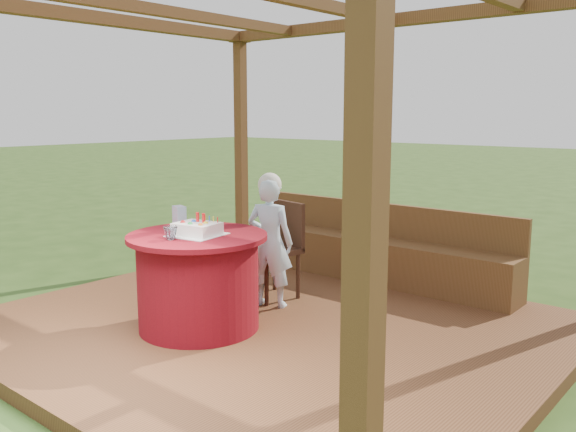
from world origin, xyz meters
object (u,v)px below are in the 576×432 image
object	(u,v)px
gift_bag	(179,216)
drinking_glass	(171,233)
bench	(377,256)
table	(198,281)
chair	(277,244)
elderly_woman	(270,239)
birthday_cake	(197,229)

from	to	relation	value
gift_bag	drinking_glass	distance (m)	0.54
bench	table	world-z (taller)	bench
chair	elderly_woman	xyz separation A→B (m)	(0.14, -0.27, 0.11)
bench	gift_bag	xyz separation A→B (m)	(-0.73, -2.05, 0.61)
bench	gift_bag	world-z (taller)	gift_bag
table	birthday_cake	bearing A→B (deg)	-42.43
gift_bag	drinking_glass	xyz separation A→B (m)	(0.37, -0.40, -0.04)
drinking_glass	chair	bearing A→B (deg)	93.50
elderly_woman	gift_bag	distance (m)	0.85
bench	birthday_cake	bearing A→B (deg)	-98.55
gift_bag	bench	bearing A→B (deg)	88.23
chair	drinking_glass	distance (m)	1.39
bench	elderly_woman	size ratio (longest dim) A/B	2.45
chair	elderly_woman	bearing A→B (deg)	-61.81
drinking_glass	birthday_cake	bearing A→B (deg)	83.24
elderly_woman	drinking_glass	distance (m)	1.11
chair	gift_bag	bearing A→B (deg)	-106.69
elderly_woman	drinking_glass	bearing A→B (deg)	-93.17
table	birthday_cake	size ratio (longest dim) A/B	2.62
table	gift_bag	size ratio (longest dim) A/B	6.36
elderly_woman	birthday_cake	xyz separation A→B (m)	(-0.03, -0.84, 0.22)
bench	chair	size ratio (longest dim) A/B	3.29
drinking_glass	gift_bag	bearing A→B (deg)	132.59
table	gift_bag	world-z (taller)	gift_bag
birthday_cake	gift_bag	size ratio (longest dim) A/B	2.43
table	birthday_cake	distance (m)	0.44
elderly_woman	chair	bearing A→B (deg)	118.19
table	drinking_glass	xyz separation A→B (m)	(0.00, -0.27, 0.44)
chair	birthday_cake	xyz separation A→B (m)	(0.11, -1.11, 0.32)
drinking_glass	table	bearing A→B (deg)	90.03
table	elderly_woman	size ratio (longest dim) A/B	0.92
birthday_cake	drinking_glass	xyz separation A→B (m)	(-0.03, -0.24, -0.00)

